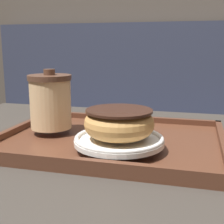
% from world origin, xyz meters
% --- Properties ---
extents(booth_bench, '(1.76, 0.44, 1.00)m').
position_xyz_m(booth_bench, '(0.03, 0.87, 0.32)').
color(booth_bench, '#33384C').
rests_on(booth_bench, ground_plane).
extents(serving_tray, '(0.42, 0.31, 0.02)m').
position_xyz_m(serving_tray, '(0.02, 0.02, 0.71)').
color(serving_tray, '#512D1E').
rests_on(serving_tray, cafe_table).
extents(coffee_cup_front, '(0.09, 0.09, 0.12)m').
position_xyz_m(coffee_cup_front, '(-0.11, 0.03, 0.78)').
color(coffee_cup_front, '#E0B784').
rests_on(coffee_cup_front, serving_tray).
extents(plate_with_chocolate_donut, '(0.15, 0.15, 0.01)m').
position_xyz_m(plate_with_chocolate_donut, '(0.05, -0.04, 0.73)').
color(plate_with_chocolate_donut, white).
rests_on(plate_with_chocolate_donut, serving_tray).
extents(donut_chocolate_glazed, '(0.12, 0.12, 0.05)m').
position_xyz_m(donut_chocolate_glazed, '(0.05, -0.04, 0.76)').
color(donut_chocolate_glazed, tan).
rests_on(donut_chocolate_glazed, plate_with_chocolate_donut).
extents(spoon, '(0.02, 0.14, 0.01)m').
position_xyz_m(spoon, '(0.01, 0.08, 0.73)').
color(spoon, silver).
rests_on(spoon, serving_tray).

